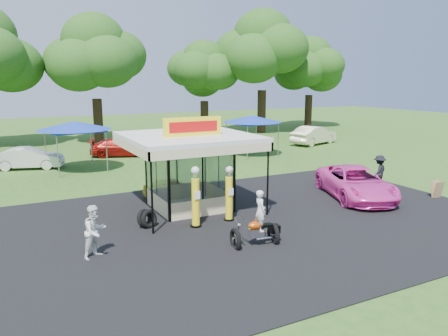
{
  "coord_description": "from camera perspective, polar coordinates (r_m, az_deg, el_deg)",
  "views": [
    {
      "loc": [
        -9.32,
        -12.72,
        5.77
      ],
      "look_at": [
        -0.74,
        4.0,
        1.94
      ],
      "focal_mm": 35.0,
      "sensor_mm": 36.0,
      "label": 1
    }
  ],
  "objects": [
    {
      "name": "ground",
      "position": [
        16.79,
        8.61,
        -8.7
      ],
      "size": [
        120.0,
        120.0,
        0.0
      ],
      "primitive_type": "plane",
      "color": "#2B581B",
      "rests_on": "ground"
    },
    {
      "name": "asphalt_apron",
      "position": [
        18.35,
        4.95,
        -6.78
      ],
      "size": [
        20.0,
        14.0,
        0.04
      ],
      "primitive_type": "cube",
      "color": "black",
      "rests_on": "ground"
    },
    {
      "name": "gas_station_kiosk",
      "position": [
        19.58,
        -4.62,
        -0.26
      ],
      "size": [
        5.4,
        5.4,
        4.18
      ],
      "color": "white",
      "rests_on": "ground"
    },
    {
      "name": "gas_pump_left",
      "position": [
        17.16,
        -3.73,
        -4.0
      ],
      "size": [
        0.46,
        0.46,
        2.47
      ],
      "color": "black",
      "rests_on": "ground"
    },
    {
      "name": "gas_pump_right",
      "position": [
        17.92,
        0.66,
        -3.52
      ],
      "size": [
        0.43,
        0.43,
        2.33
      ],
      "color": "black",
      "rests_on": "ground"
    },
    {
      "name": "motorcycle",
      "position": [
        15.45,
        4.5,
        -7.23
      ],
      "size": [
        1.8,
        0.99,
        2.08
      ],
      "rotation": [
        0.0,
        0.0,
        -0.11
      ],
      "color": "black",
      "rests_on": "ground"
    },
    {
      "name": "spare_tires",
      "position": [
        17.55,
        -10.04,
        -6.54
      ],
      "size": [
        0.97,
        0.81,
        0.78
      ],
      "rotation": [
        0.0,
        0.0,
        0.42
      ],
      "color": "black",
      "rests_on": "ground"
    },
    {
      "name": "a_frame_sign",
      "position": [
        23.93,
        26.05,
        -2.53
      ],
      "size": [
        0.51,
        0.5,
        0.87
      ],
      "rotation": [
        0.0,
        0.0,
        -0.16
      ],
      "color": "#593819",
      "rests_on": "ground"
    },
    {
      "name": "kiosk_car",
      "position": [
        21.87,
        -6.79,
        -2.55
      ],
      "size": [
        2.82,
        1.13,
        0.96
      ],
      "primitive_type": "imported",
      "rotation": [
        0.0,
        0.0,
        1.57
      ],
      "color": "yellow",
      "rests_on": "ground"
    },
    {
      "name": "pink_sedan",
      "position": [
        22.41,
        16.82,
        -1.87
      ],
      "size": [
        4.33,
        6.08,
        1.54
      ],
      "primitive_type": "imported",
      "rotation": [
        0.0,
        0.0,
        -0.36
      ],
      "color": "#FF45BC",
      "rests_on": "ground"
    },
    {
      "name": "spectator_west",
      "position": [
        14.99,
        -16.5,
        -7.96
      ],
      "size": [
        1.09,
        1.02,
        1.78
      ],
      "primitive_type": "imported",
      "rotation": [
        0.0,
        0.0,
        0.53
      ],
      "color": "white",
      "rests_on": "ground"
    },
    {
      "name": "spectator_east_a",
      "position": [
        24.93,
        19.62,
        -0.43
      ],
      "size": [
        1.32,
        1.06,
        1.78
      ],
      "primitive_type": "imported",
      "rotation": [
        0.0,
        0.0,
        3.55
      ],
      "color": "black",
      "rests_on": "ground"
    },
    {
      "name": "bg_car_a",
      "position": [
        31.23,
        -24.13,
        1.18
      ],
      "size": [
        4.52,
        2.67,
        1.41
      ],
      "primitive_type": "imported",
      "rotation": [
        0.0,
        0.0,
        1.27
      ],
      "color": "silver",
      "rests_on": "ground"
    },
    {
      "name": "bg_car_b",
      "position": [
        34.13,
        -13.25,
        2.64
      ],
      "size": [
        5.03,
        3.27,
        1.35
      ],
      "primitive_type": "imported",
      "rotation": [
        0.0,
        0.0,
        1.25
      ],
      "color": "maroon",
      "rests_on": "ground"
    },
    {
      "name": "bg_car_c",
      "position": [
        35.65,
        -4.15,
        3.6
      ],
      "size": [
        5.48,
        3.96,
        1.73
      ],
      "primitive_type": "imported",
      "rotation": [
        0.0,
        0.0,
        1.15
      ],
      "color": "#A1A1A5",
      "rests_on": "ground"
    },
    {
      "name": "bg_car_d",
      "position": [
        37.38,
        0.93,
        3.7
      ],
      "size": [
        5.32,
        4.43,
        1.35
      ],
      "primitive_type": "imported",
      "rotation": [
        0.0,
        0.0,
        1.03
      ],
      "color": "#5B5B5D",
      "rests_on": "ground"
    },
    {
      "name": "bg_car_e",
      "position": [
        40.16,
        11.65,
        4.23
      ],
      "size": [
        5.32,
        3.23,
        1.66
      ],
      "primitive_type": "imported",
      "rotation": [
        0.0,
        0.0,
        1.89
      ],
      "color": "beige",
      "rests_on": "ground"
    },
    {
      "name": "tent_west",
      "position": [
        29.12,
        -18.99,
        5.22
      ],
      "size": [
        4.55,
        4.55,
        3.18
      ],
      "rotation": [
        0.0,
        0.0,
        0.14
      ],
      "color": "gray",
      "rests_on": "ground"
    },
    {
      "name": "tent_east",
      "position": [
        33.39,
        3.71,
        6.37
      ],
      "size": [
        4.4,
        4.4,
        3.07
      ],
      "rotation": [
        0.0,
        0.0,
        0.08
      ],
      "color": "gray",
      "rests_on": "ground"
    },
    {
      "name": "oak_far_c",
      "position": [
        42.08,
        -16.52,
        13.02
      ],
      "size": [
        9.62,
        9.62,
        11.34
      ],
      "color": "black",
      "rests_on": "ground"
    },
    {
      "name": "oak_far_d",
      "position": [
        47.33,
        -2.62,
        11.96
      ],
      "size": [
        8.08,
        8.08,
        9.61
      ],
      "color": "black",
      "rests_on": "ground"
    },
    {
      "name": "oak_far_e",
      "position": [
        48.07,
        5.05,
        14.33
      ],
      "size": [
        10.73,
        10.73,
        12.77
      ],
      "color": "black",
      "rests_on": "ground"
    },
    {
      "name": "oak_far_f",
      "position": [
        54.51,
        11.15,
        12.39
      ],
      "size": [
        8.77,
        8.77,
        10.56
      ],
      "color": "black",
      "rests_on": "ground"
    }
  ]
}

